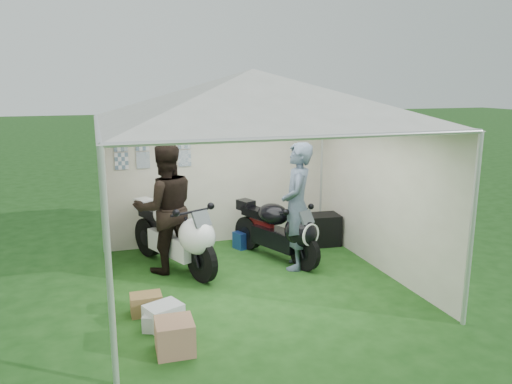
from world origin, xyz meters
TOP-DOWN VIEW (x-y plane):
  - ground at (0.00, 0.00)m, footprint 80.00×80.00m
  - canopy_tent at (-0.00, 0.03)m, footprint 5.66×5.66m
  - motorcycle_white at (-0.95, 0.82)m, footprint 1.12×2.01m
  - motorcycle_black at (0.68, 0.72)m, footprint 0.97×1.81m
  - paddock_stand at (0.34, 1.52)m, footprint 0.45×0.37m
  - person_dark_jacket at (-1.11, 0.84)m, footprint 1.01×0.82m
  - person_blue_jacket at (0.82, 0.36)m, footprint 0.72×0.84m
  - equipment_box at (1.70, 1.25)m, footprint 0.58×0.48m
  - crate_0 at (-1.41, -0.96)m, footprint 0.50×0.45m
  - crate_1 at (-1.37, -1.57)m, footprint 0.41×0.41m
  - crate_2 at (-1.51, -1.02)m, footprint 0.33×0.31m
  - crate_3 at (-1.57, -0.56)m, footprint 0.38×0.27m

SIDE VIEW (x-z plane):
  - ground at x=0.00m, z-range 0.00..0.00m
  - crate_2 at x=-1.51m, z-range 0.00..0.20m
  - crate_3 at x=-1.57m, z-range 0.00..0.25m
  - crate_0 at x=-1.41m, z-range 0.00..0.27m
  - paddock_stand at x=0.34m, z-range 0.00..0.29m
  - crate_1 at x=-1.37m, z-range 0.00..0.36m
  - equipment_box at x=1.70m, z-range 0.00..0.55m
  - motorcycle_black at x=0.68m, z-range 0.05..1.00m
  - motorcycle_white at x=-0.95m, z-range 0.06..1.12m
  - person_blue_jacket at x=0.82m, z-range 0.00..1.95m
  - person_dark_jacket at x=-1.11m, z-range 0.00..1.96m
  - canopy_tent at x=0.00m, z-range 1.08..4.08m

